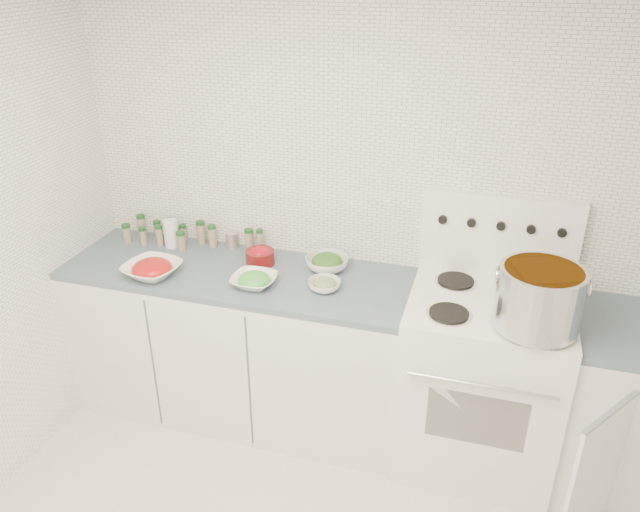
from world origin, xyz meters
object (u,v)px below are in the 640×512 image
(stock_pot, at_px, (539,296))
(bowl_snowpea, at_px, (254,280))
(stove, at_px, (481,377))
(bowl_tomato, at_px, (152,269))

(stock_pot, xyz_separation_m, bowl_snowpea, (-1.34, 0.06, -0.16))
(stove, bearing_deg, stock_pot, -43.59)
(stock_pot, bearing_deg, bowl_tomato, 179.63)
(bowl_tomato, bearing_deg, stove, 5.64)
(bowl_tomato, xyz_separation_m, bowl_snowpea, (0.55, 0.05, -0.01))
(stock_pot, distance_m, bowl_snowpea, 1.35)
(stock_pot, bearing_deg, stove, 136.41)
(stove, height_order, bowl_tomato, stove)
(stove, bearing_deg, bowl_tomato, -174.36)
(stove, relative_size, bowl_tomato, 4.19)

